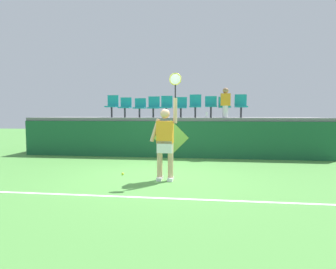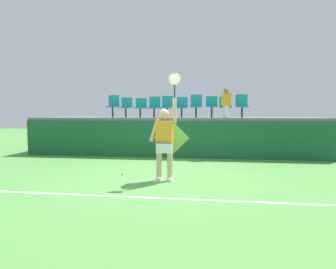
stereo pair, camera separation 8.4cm
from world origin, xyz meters
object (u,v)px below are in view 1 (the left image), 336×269
stadium_chair_4 (167,105)px  stadium_chair_7 (211,105)px  stadium_chair_9 (241,105)px  stadium_chair_8 (224,106)px  tennis_ball (123,174)px  stadium_chair_1 (125,106)px  spectator_0 (225,102)px  water_bottle (207,115)px  tennis_player (165,140)px  stadium_chair_3 (154,106)px  stadium_chair_5 (181,106)px  stadium_chair_0 (112,105)px  stadium_chair_6 (195,105)px  stadium_chair_2 (140,107)px

stadium_chair_4 → stadium_chair_7: bearing=-0.3°
stadium_chair_9 → stadium_chair_8: bearing=-179.2°
tennis_ball → stadium_chair_1: size_ratio=0.08×
tennis_ball → spectator_0: size_ratio=0.06×
water_bottle → stadium_chair_9: (1.27, 0.63, 0.38)m
tennis_player → stadium_chair_8: (1.67, 4.22, 0.92)m
stadium_chair_1 → stadium_chair_9: bearing=0.1°
stadium_chair_4 → stadium_chair_9: 2.80m
stadium_chair_3 → stadium_chair_5: (1.06, -0.00, -0.01)m
stadium_chair_0 → stadium_chair_6: bearing=0.0°
tennis_ball → stadium_chair_7: (2.33, 3.78, 1.87)m
stadium_chair_1 → stadium_chair_8: bearing=-0.0°
tennis_ball → stadium_chair_9: bearing=47.8°
stadium_chair_4 → stadium_chair_9: bearing=0.0°
stadium_chair_7 → spectator_0: 0.68m
tennis_player → stadium_chair_2: size_ratio=3.32×
stadium_chair_1 → tennis_player: bearing=-62.9°
water_bottle → stadium_chair_6: 0.85m
stadium_chair_7 → stadium_chair_4: bearing=179.7°
water_bottle → stadium_chair_2: stadium_chair_2 is taller
stadium_chair_0 → stadium_chair_5: size_ratio=1.12×
tennis_ball → water_bottle: 4.12m
stadium_chair_0 → stadium_chair_7: (3.86, -0.01, -0.02)m
tennis_ball → stadium_chair_6: bearing=65.2°
water_bottle → spectator_0: bearing=14.7°
water_bottle → tennis_player: bearing=-105.6°
stadium_chair_3 → stadium_chair_7: (2.20, -0.01, 0.03)m
stadium_chair_1 → stadium_chair_3: size_ratio=0.96×
stadium_chair_8 → stadium_chair_9: stadium_chair_9 is taller
spectator_0 → stadium_chair_9: bearing=37.0°
stadium_chair_1 → stadium_chair_3: 1.13m
stadium_chair_6 → spectator_0: spectator_0 is taller
stadium_chair_1 → stadium_chair_5: 2.19m
tennis_ball → stadium_chair_8: bearing=53.1°
stadium_chair_0 → spectator_0: spectator_0 is taller
stadium_chair_0 → stadium_chair_1: (0.53, -0.01, -0.05)m
stadium_chair_8 → spectator_0: (0.00, -0.45, 0.11)m
stadium_chair_0 → stadium_chair_8: size_ratio=1.12×
stadium_chair_6 → stadium_chair_8: bearing=-0.4°
stadium_chair_5 → stadium_chair_8: stadium_chair_8 is taller
stadium_chair_0 → stadium_chair_7: size_ratio=1.08×
tennis_player → stadium_chair_4: bearing=97.1°
stadium_chair_2 → stadium_chair_3: 0.55m
stadium_chair_4 → stadium_chair_8: stadium_chair_4 is taller
stadium_chair_6 → spectator_0: 1.18m
stadium_chair_9 → stadium_chair_4: bearing=-180.0°
tennis_player → stadium_chair_9: tennis_player is taller
water_bottle → stadium_chair_7: stadium_chair_7 is taller
stadium_chair_6 → stadium_chair_8: stadium_chair_6 is taller
stadium_chair_3 → stadium_chair_6: stadium_chair_6 is taller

